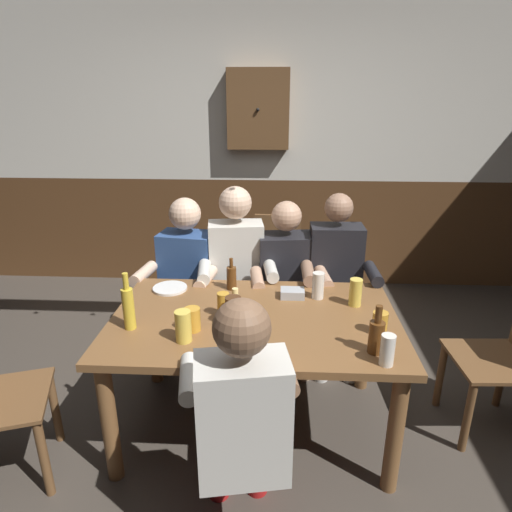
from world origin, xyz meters
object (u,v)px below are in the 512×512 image
at_px(pint_glass_1, 380,323).
at_px(pint_glass_5, 233,312).
at_px(person_4, 241,417).
at_px(person_0, 185,273).
at_px(person_3, 336,276).
at_px(wall_dart_cabinet, 258,109).
at_px(dining_table, 255,333).
at_px(pint_glass_4, 192,319).
at_px(chair_empty_near_right, 276,264).
at_px(pint_glass_2, 387,350).
at_px(pint_glass_7, 183,326).
at_px(bottle_2, 376,335).
at_px(condiment_caddy, 292,293).
at_px(person_1, 237,270).
at_px(table_candle, 235,295).
at_px(pint_glass_6, 318,285).
at_px(pint_glass_3, 356,292).
at_px(plate_0, 170,288).
at_px(bottle_1, 128,307).
at_px(person_2, 286,277).
at_px(pint_glass_0, 223,304).
at_px(bottle_0, 231,277).
at_px(chair_empty_far_end, 509,357).

bearing_deg(pint_glass_1, pint_glass_5, 176.88).
bearing_deg(person_4, person_0, 99.65).
xyz_separation_m(person_4, pint_glass_1, (0.65, 0.58, 0.12)).
height_order(person_3, wall_dart_cabinet, wall_dart_cabinet).
distance_m(dining_table, pint_glass_4, 0.38).
bearing_deg(dining_table, person_4, -91.03).
xyz_separation_m(dining_table, chair_empty_near_right, (0.11, 1.42, -0.15)).
bearing_deg(wall_dart_cabinet, pint_glass_2, -74.52).
bearing_deg(pint_glass_1, wall_dart_cabinet, 107.89).
xyz_separation_m(pint_glass_1, pint_glass_7, (-0.97, -0.13, 0.02)).
distance_m(dining_table, bottle_2, 0.69).
bearing_deg(pint_glass_5, pint_glass_4, -163.56).
bearing_deg(condiment_caddy, person_1, 129.04).
xyz_separation_m(pint_glass_2, pint_glass_5, (-0.71, 0.32, 0.01)).
distance_m(table_candle, pint_glass_5, 0.29).
distance_m(chair_empty_near_right, pint_glass_6, 1.23).
bearing_deg(pint_glass_3, plate_0, 171.88).
distance_m(condiment_caddy, wall_dart_cabinet, 2.09).
distance_m(table_candle, bottle_1, 0.62).
bearing_deg(person_2, pint_glass_5, 63.88).
distance_m(plate_0, bottle_1, 0.50).
xyz_separation_m(person_2, pint_glass_7, (-0.51, -0.99, 0.15)).
relative_size(person_3, pint_glass_7, 7.74).
bearing_deg(condiment_caddy, bottle_1, -153.91).
bearing_deg(pint_glass_0, chair_empty_near_right, 79.00).
relative_size(person_4, pint_glass_0, 9.04).
xyz_separation_m(bottle_1, pint_glass_6, (0.99, 0.41, -0.04)).
bearing_deg(pint_glass_1, person_1, 133.03).
bearing_deg(person_4, pint_glass_6, 59.11).
height_order(dining_table, pint_glass_6, pint_glass_6).
height_order(condiment_caddy, bottle_0, bottle_0).
height_order(person_0, bottle_1, person_0).
bearing_deg(chair_empty_near_right, bottle_1, 69.16).
bearing_deg(pint_glass_6, bottle_1, -157.45).
xyz_separation_m(bottle_2, pint_glass_2, (0.03, -0.10, -0.02)).
height_order(bottle_2, pint_glass_5, bottle_2).
relative_size(chair_empty_near_right, bottle_0, 4.38).
bearing_deg(pint_glass_3, pint_glass_1, -76.51).
xyz_separation_m(dining_table, wall_dart_cabinet, (-0.08, 2.08, 1.09)).
bearing_deg(chair_empty_far_end, condiment_caddy, 78.32).
xyz_separation_m(person_4, pint_glass_3, (0.57, 0.89, 0.14)).
bearing_deg(bottle_0, bottle_1, -132.55).
bearing_deg(wall_dart_cabinet, pint_glass_1, -72.11).
bearing_deg(bottle_1, pint_glass_3, 15.29).
xyz_separation_m(chair_empty_far_end, pint_glass_6, (-1.06, 0.19, 0.33)).
relative_size(table_candle, pint_glass_0, 0.60).
height_order(chair_empty_far_end, bottle_0, bottle_0).
bearing_deg(person_4, pint_glass_5, 88.34).
bearing_deg(person_3, bottle_0, 26.88).
relative_size(person_1, pint_glass_5, 8.03).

